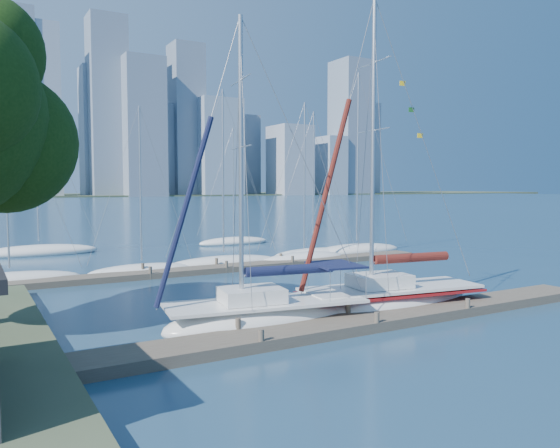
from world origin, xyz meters
TOP-DOWN VIEW (x-y plane):
  - ground at (0.00, 0.00)m, footprint 700.00×700.00m
  - near_dock at (0.00, 0.00)m, footprint 26.00×2.00m
  - far_dock at (2.00, 16.00)m, footprint 30.00×1.80m
  - sailboat_navy at (-3.21, 2.08)m, footprint 8.96×4.14m
  - sailboat_maroon at (3.15, 1.89)m, footprint 9.30×4.13m
  - bg_boat_0 at (-11.45, 17.53)m, footprint 8.03×3.89m
  - bg_boat_1 at (-3.85, 17.55)m, footprint 6.97×2.42m
  - bg_boat_2 at (2.05, 17.98)m, footprint 8.39×2.28m
  - bg_boat_3 at (8.13, 17.04)m, footprint 7.38×4.32m
  - bg_boat_4 at (10.28, 19.11)m, footprint 7.38×3.58m
  - bg_boat_5 at (14.54, 18.98)m, footprint 9.03×5.38m
  - bg_boat_6 at (-8.43, 31.25)m, footprint 9.35×3.20m
  - bg_boat_7 at (8.87, 30.87)m, footprint 7.44×3.53m
  - skyline at (19.28, 290.30)m, footprint 502.47×51.31m

SIDE VIEW (x-z plane):
  - ground at x=0.00m, z-range 0.00..0.00m
  - far_dock at x=2.00m, z-range 0.00..0.36m
  - near_dock at x=0.00m, z-range 0.00..0.40m
  - bg_boat_1 at x=-3.85m, z-range -5.24..5.69m
  - bg_boat_7 at x=8.87m, z-range -5.54..6.02m
  - bg_boat_4 at x=10.28m, z-range -5.63..6.11m
  - bg_boat_0 at x=-11.45m, z-range -5.99..6.48m
  - bg_boat_2 at x=2.05m, z-range -6.05..6.55m
  - bg_boat_3 at x=8.13m, z-range -5.76..6.27m
  - bg_boat_6 at x=-8.43m, z-range -6.53..7.09m
  - bg_boat_5 at x=14.54m, z-range -7.31..7.90m
  - sailboat_navy at x=-3.21m, z-range -5.38..7.30m
  - sailboat_maroon at x=3.15m, z-range -6.11..8.27m
  - skyline at x=19.28m, z-range -20.84..92.33m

